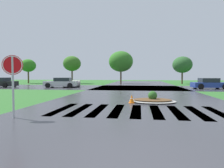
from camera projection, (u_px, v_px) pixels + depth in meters
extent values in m
cube|color=#35353A|center=(137.00, 99.00, 13.31)|extent=(11.33, 80.00, 0.01)
cube|color=#35353A|center=(139.00, 88.00, 25.66)|extent=(90.00, 10.20, 0.01)
cube|color=white|center=(63.00, 109.00, 9.63)|extent=(0.45, 3.53, 0.01)
cube|color=white|center=(80.00, 109.00, 9.50)|extent=(0.45, 3.53, 0.01)
cube|color=white|center=(98.00, 110.00, 9.38)|extent=(0.45, 3.53, 0.01)
cube|color=white|center=(117.00, 110.00, 9.25)|extent=(0.45, 3.53, 0.01)
cube|color=white|center=(136.00, 111.00, 9.12)|extent=(0.45, 3.53, 0.01)
cube|color=white|center=(156.00, 111.00, 8.99)|extent=(0.45, 3.53, 0.01)
cube|color=white|center=(176.00, 112.00, 8.87)|extent=(0.45, 3.53, 0.01)
cube|color=white|center=(197.00, 112.00, 8.74)|extent=(0.45, 3.53, 0.01)
cube|color=white|center=(219.00, 113.00, 8.61)|extent=(0.45, 3.53, 0.01)
cylinder|color=#B2B5BA|center=(13.00, 87.00, 7.59)|extent=(0.08, 0.08, 2.38)
cylinder|color=red|center=(12.00, 65.00, 7.55)|extent=(0.71, 0.32, 0.76)
torus|color=white|center=(12.00, 65.00, 7.55)|extent=(0.69, 0.32, 0.73)
ellipsoid|color=#9E9B93|center=(153.00, 101.00, 12.09)|extent=(2.86, 2.14, 0.12)
ellipsoid|color=brown|center=(153.00, 100.00, 12.09)|extent=(2.34, 1.75, 0.10)
sphere|color=#2D6023|center=(153.00, 96.00, 12.08)|extent=(0.56, 0.56, 0.56)
cube|color=navy|center=(210.00, 85.00, 23.60)|extent=(4.18, 2.14, 0.61)
cube|color=#1E232B|center=(209.00, 80.00, 23.58)|extent=(2.15, 1.75, 0.51)
cylinder|color=black|center=(218.00, 86.00, 24.46)|extent=(0.66, 0.27, 0.64)
cylinder|color=black|center=(195.00, 86.00, 24.61)|extent=(0.66, 0.27, 0.64)
cylinder|color=black|center=(201.00, 87.00, 22.75)|extent=(0.66, 0.27, 0.64)
cube|color=#B7B7BF|center=(61.00, 84.00, 26.05)|extent=(4.40, 2.26, 0.67)
cube|color=#1E232B|center=(63.00, 79.00, 26.02)|extent=(2.22, 1.80, 0.46)
cylinder|color=black|center=(48.00, 85.00, 25.17)|extent=(0.66, 0.29, 0.64)
cylinder|color=black|center=(53.00, 85.00, 27.03)|extent=(0.66, 0.29, 0.64)
cylinder|color=black|center=(70.00, 85.00, 25.09)|extent=(0.66, 0.29, 0.64)
cylinder|color=black|center=(73.00, 85.00, 26.95)|extent=(0.66, 0.29, 0.64)
cube|color=black|center=(0.00, 84.00, 26.77)|extent=(4.35, 1.93, 0.65)
cube|color=#1E232B|center=(1.00, 79.00, 26.72)|extent=(1.86, 1.67, 0.49)
cylinder|color=black|center=(5.00, 85.00, 25.59)|extent=(0.64, 0.23, 0.64)
cylinder|color=black|center=(15.00, 85.00, 27.50)|extent=(0.64, 0.23, 0.64)
cylinder|color=#9E9B93|center=(68.00, 84.00, 27.35)|extent=(1.49, 1.16, 0.92)
cylinder|color=#9E9B93|center=(75.00, 84.00, 27.41)|extent=(1.49, 1.16, 0.92)
cone|color=orange|center=(132.00, 99.00, 11.63)|extent=(0.33, 0.33, 0.51)
torus|color=white|center=(132.00, 98.00, 11.63)|extent=(0.21, 0.21, 0.04)
cube|color=orange|center=(132.00, 103.00, 11.64)|extent=(0.36, 0.36, 0.03)
cylinder|color=#4C3823|center=(28.00, 77.00, 38.80)|extent=(0.28, 0.28, 2.49)
ellipsoid|color=#2F791F|center=(28.00, 66.00, 38.69)|extent=(2.94, 2.94, 2.50)
cylinder|color=#4C3823|center=(72.00, 77.00, 38.14)|extent=(0.28, 0.28, 2.68)
ellipsoid|color=#366C20|center=(72.00, 64.00, 38.02)|extent=(3.42, 3.42, 2.91)
cylinder|color=#4C3823|center=(121.00, 77.00, 37.69)|extent=(0.28, 0.28, 2.62)
ellipsoid|color=#347325|center=(121.00, 61.00, 37.55)|extent=(4.64, 4.64, 3.94)
cylinder|color=#4C3823|center=(182.00, 78.00, 36.33)|extent=(0.28, 0.28, 2.31)
ellipsoid|color=#2D5C2B|center=(182.00, 65.00, 36.21)|extent=(3.57, 3.57, 3.03)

